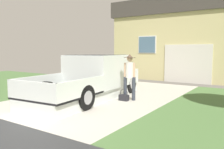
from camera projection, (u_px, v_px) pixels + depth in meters
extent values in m
cube|color=#B6B0A4|center=(109.00, 96.00, 9.77)|extent=(5.20, 9.00, 0.06)
cube|color=silver|center=(87.00, 94.00, 8.88)|extent=(2.21, 5.62, 0.42)
cube|color=silver|center=(97.00, 71.00, 9.39)|extent=(2.09, 2.28, 1.28)
cube|color=#1E2833|center=(97.00, 61.00, 9.35)|extent=(1.85, 2.09, 0.54)
cube|color=silver|center=(115.00, 75.00, 10.78)|extent=(2.00, 1.14, 0.62)
cube|color=black|center=(60.00, 95.00, 7.49)|extent=(2.11, 2.52, 0.06)
cube|color=silver|center=(39.00, 84.00, 7.91)|extent=(0.25, 2.37, 0.60)
cube|color=silver|center=(83.00, 89.00, 7.01)|extent=(0.25, 2.37, 0.60)
cube|color=silver|center=(31.00, 92.00, 6.46)|extent=(1.93, 0.21, 0.60)
cube|color=black|center=(86.00, 62.00, 10.52)|extent=(0.11, 0.19, 0.20)
cylinder|color=black|center=(98.00, 81.00, 11.09)|extent=(0.32, 0.82, 0.80)
cylinder|color=#9E9EA3|center=(98.00, 81.00, 11.09)|extent=(0.31, 0.46, 0.44)
cylinder|color=black|center=(130.00, 84.00, 10.29)|extent=(0.32, 0.82, 0.80)
cylinder|color=#9E9EA3|center=(130.00, 84.00, 10.29)|extent=(0.31, 0.46, 0.44)
cylinder|color=black|center=(46.00, 93.00, 8.10)|extent=(0.32, 0.82, 0.80)
cylinder|color=#9E9EA3|center=(46.00, 93.00, 8.10)|extent=(0.31, 0.46, 0.44)
cylinder|color=black|center=(85.00, 97.00, 7.30)|extent=(0.32, 0.82, 0.80)
cylinder|color=#9E9EA3|center=(85.00, 97.00, 7.30)|extent=(0.31, 0.46, 0.44)
cylinder|color=#333842|center=(134.00, 89.00, 8.68)|extent=(0.13, 0.13, 0.88)
cylinder|color=#333842|center=(125.00, 88.00, 8.79)|extent=(0.13, 0.13, 0.88)
cylinder|color=silver|center=(130.00, 70.00, 8.66)|extent=(0.29, 0.29, 0.59)
cylinder|color=tan|center=(134.00, 71.00, 8.61)|extent=(0.09, 0.09, 0.57)
cylinder|color=tan|center=(125.00, 70.00, 8.72)|extent=(0.09, 0.09, 0.57)
sphere|color=tan|center=(130.00, 59.00, 8.62)|extent=(0.22, 0.22, 0.22)
cylinder|color=brown|center=(130.00, 57.00, 8.61)|extent=(0.44, 0.44, 0.01)
cone|color=brown|center=(130.00, 56.00, 8.61)|extent=(0.23, 0.23, 0.12)
cube|color=#232328|center=(124.00, 98.00, 8.66)|extent=(0.36, 0.20, 0.23)
torus|color=#232328|center=(124.00, 93.00, 8.64)|extent=(0.33, 0.02, 0.33)
cube|color=#CABE83|center=(199.00, 48.00, 15.81)|extent=(9.92, 6.13, 4.09)
cube|color=#423D38|center=(200.00, 10.00, 15.55)|extent=(10.31, 6.37, 1.03)
cube|color=silver|center=(187.00, 64.00, 13.29)|extent=(2.71, 0.06, 2.23)
cube|color=slate|center=(147.00, 45.00, 14.58)|extent=(1.10, 0.05, 1.00)
cube|color=silver|center=(147.00, 45.00, 14.59)|extent=(1.23, 0.02, 1.12)
cube|color=navy|center=(93.00, 73.00, 14.18)|extent=(0.58, 0.68, 0.86)
cube|color=navy|center=(93.00, 65.00, 14.13)|extent=(0.60, 0.71, 0.10)
cylinder|color=black|center=(88.00, 80.00, 14.12)|extent=(0.05, 0.18, 0.18)
cylinder|color=black|center=(93.00, 80.00, 13.88)|extent=(0.05, 0.18, 0.18)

